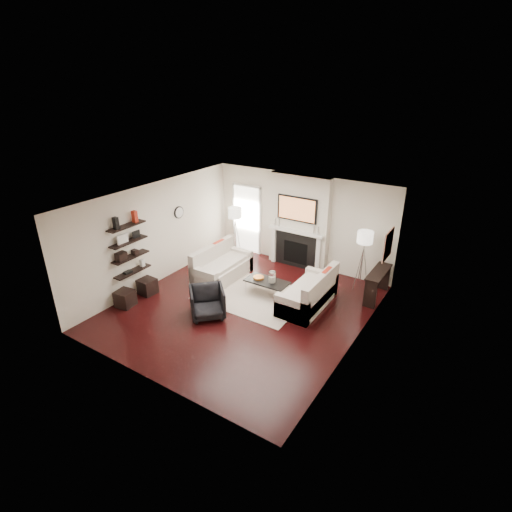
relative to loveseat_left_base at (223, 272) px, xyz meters
The scene contains 71 objects.
room_envelope 2.01m from the loveseat_left_base, 36.20° to the right, with size 6.00×6.00×6.00m.
chimney_breast 2.59m from the loveseat_left_base, 54.83° to the left, with size 1.80×0.25×2.70m, color silver.
fireplace_surround 2.23m from the loveseat_left_base, 52.81° to the left, with size 1.30×0.02×1.04m, color black.
firebox 2.22m from the loveseat_left_base, 52.73° to the left, with size 0.75×0.02×0.65m, color black.
mantel_pilaster_l 1.87m from the loveseat_left_base, 70.40° to the left, with size 0.12×0.08×1.10m, color white.
mantel_pilaster_r 2.71m from the loveseat_left_base, 40.10° to the left, with size 0.12×0.08×1.10m, color white.
mantel_shelf 2.35m from the loveseat_left_base, 52.01° to the left, with size 1.70×0.18×0.07m, color white.
tv_body 2.70m from the loveseat_left_base, 52.42° to the left, with size 1.20×0.06×0.70m, color black.
tv_screen 2.68m from the loveseat_left_base, 51.90° to the left, with size 1.10×0.01×0.62m, color #BF723F.
candlestick_l_tall 2.19m from the loveseat_left_base, 65.44° to the left, with size 0.04×0.04×0.30m, color silver.
candlestick_l_short 2.13m from the loveseat_left_base, 69.12° to the left, with size 0.04×0.04×0.24m, color silver.
candlestick_r_tall 2.78m from the loveseat_left_base, 42.38° to the left, with size 0.04×0.04×0.30m, color silver.
candlestick_r_short 2.86m from the loveseat_left_base, 40.49° to the left, with size 0.04×0.04×0.24m, color silver.
hallway_panel 2.23m from the loveseat_left_base, 104.38° to the left, with size 0.90×0.02×2.10m, color white.
door_trim_l 2.37m from the loveseat_left_base, 116.62° to the left, with size 0.06×0.06×2.16m, color white.
door_trim_r 2.15m from the loveseat_left_base, 90.96° to the left, with size 0.06×0.06×2.16m, color white.
door_trim_top 2.81m from the loveseat_left_base, 104.52° to the left, with size 1.02×0.06×0.06m, color white.
rug 1.31m from the loveseat_left_base, 15.88° to the right, with size 2.60×2.00×0.01m, color #BAA899.
loveseat_left_base is the anchor object (origin of this frame).
loveseat_left_back 0.46m from the loveseat_left_base, behind, with size 0.18×1.80×0.80m, color beige.
loveseat_left_arm_n 0.81m from the loveseat_left_base, 90.00° to the right, with size 0.85×0.18×0.60m, color beige.
loveseat_left_arm_s 0.81m from the loveseat_left_base, 90.00° to the left, with size 0.85×0.18×0.60m, color beige.
loveseat_left_cushion 0.26m from the loveseat_left_base, ahead, with size 0.63×1.44×0.10m, color beige.
pillow_left_orange 0.69m from the loveseat_left_base, 138.15° to the left, with size 0.10×0.42×0.42m, color #AA2615.
pillow_left_charcoal 0.68m from the loveseat_left_base, 138.15° to the right, with size 0.10×0.40×0.40m, color black.
loveseat_right_base 2.60m from the loveseat_left_base, ahead, with size 0.85×1.80×0.42m, color beige.
loveseat_right_back 2.95m from the loveseat_left_base, ahead, with size 0.18×1.80×0.80m, color beige.
loveseat_right_arm_n 2.73m from the loveseat_left_base, 18.05° to the right, with size 0.85×0.18×0.60m, color beige.
loveseat_right_arm_s 2.71m from the loveseat_left_base, 16.58° to the left, with size 0.85×0.18×0.60m, color beige.
loveseat_right_cushion 2.56m from the loveseat_left_base, ahead, with size 0.63×1.44×0.10m, color beige.
pillow_right_orange 2.99m from the loveseat_left_base, ahead, with size 0.10×0.42×0.42m, color #AA2615.
pillow_right_charcoal 3.00m from the loveseat_left_base, ahead, with size 0.10×0.40×0.40m, color black.
coffee_table 1.54m from the loveseat_left_base, ahead, with size 1.10×0.55×0.04m, color black.
coffee_leg_nw 1.08m from the loveseat_left_base, 19.90° to the right, with size 0.02×0.02×0.38m, color silver.
coffee_leg_ne 2.05m from the loveseat_left_base, 10.35° to the right, with size 0.02×0.02×0.38m, color silver.
coffee_leg_sw 1.02m from the loveseat_left_base, ahead, with size 0.02×0.02×0.38m, color silver.
coffee_leg_se 2.02m from the loveseat_left_base, ahead, with size 0.02×0.02×0.38m, color silver.
hurricane_glass 1.71m from the loveseat_left_base, ahead, with size 0.18×0.18×0.31m, color white.
hurricane_candle 1.70m from the loveseat_left_base, ahead, with size 0.11×0.11×0.17m, color white.
copper_bowl 1.30m from the loveseat_left_base, ahead, with size 0.28×0.28×0.05m, color #C26620.
armchair 1.91m from the loveseat_left_base, 63.54° to the right, with size 0.76×0.71×0.78m, color black.
lamp_left_post 1.51m from the loveseat_left_base, 110.62° to the left, with size 0.02×0.02×1.20m, color silver.
lamp_left_shade 1.91m from the loveseat_left_base, 110.62° to the left, with size 0.40×0.40×0.30m, color white.
lamp_left_leg_a 1.48m from the loveseat_left_base, 106.47° to the left, with size 0.02×0.02×1.25m, color silver.
lamp_left_leg_b 1.61m from the loveseat_left_base, 111.28° to the left, with size 0.02×0.02×1.25m, color silver.
lamp_left_leg_c 1.44m from the loveseat_left_base, 114.12° to the left, with size 0.02×0.02×1.25m, color silver.
lamp_right_post 3.73m from the loveseat_left_base, 23.94° to the left, with size 0.02×0.02×1.20m, color silver.
lamp_right_shade 3.91m from the loveseat_left_base, 23.94° to the left, with size 0.40×0.40×0.30m, color white.
lamp_right_leg_a 3.83m from the loveseat_left_base, 23.27° to the left, with size 0.02×0.02×1.25m, color silver.
lamp_right_leg_b 3.72m from the loveseat_left_base, 25.64° to the left, with size 0.02×0.02×1.25m, color silver.
lamp_right_leg_c 3.64m from the loveseat_left_base, 22.91° to the left, with size 0.02×0.02×1.25m, color silver.
console_top 4.13m from the loveseat_left_base, 17.51° to the left, with size 0.35×1.20×0.04m, color black.
console_leg_n 3.97m from the loveseat_left_base, ahead, with size 0.30×0.04×0.71m, color black.
console_leg_s 4.30m from the loveseat_left_base, 24.52° to the left, with size 0.30×0.04×0.71m, color black.
wall_art 4.41m from the loveseat_left_base, 14.76° to the left, with size 0.03×0.70×0.70m, color #B37359.
shelf_bottom 2.41m from the loveseat_left_base, 122.97° to the right, with size 0.25×1.00×0.04m, color black.
shelf_lower 2.52m from the loveseat_left_base, 122.97° to the right, with size 0.25×1.00×0.04m, color black.
shelf_upper 2.69m from the loveseat_left_base, 122.97° to the right, with size 0.25×1.00×0.04m, color black.
shelf_top 2.90m from the loveseat_left_base, 122.97° to the right, with size 0.25×1.00×0.04m, color black.
decor_magfile_a 3.19m from the loveseat_left_base, 119.59° to the right, with size 0.12×0.10×0.28m, color black.
decor_magfile_b 2.82m from the loveseat_left_base, 127.06° to the right, with size 0.12×0.10×0.28m, color #AA2615.
decor_frame_a 2.87m from the loveseat_left_base, 120.95° to the right, with size 0.04×0.30×0.22m, color white.
decor_frame_b 2.56m from the loveseat_left_base, 126.64° to the right, with size 0.04×0.22×0.18m, color black.
decor_wine_rack 2.78m from the loveseat_left_base, 119.69° to the right, with size 0.18×0.25×0.20m, color black.
decor_box_small 2.44m from the loveseat_left_base, 124.97° to the right, with size 0.15×0.12×0.12m, color black.
decor_books 2.54m from the loveseat_left_base, 121.06° to the right, with size 0.14×0.20×0.05m, color black.
decor_box_tall 2.18m from the loveseat_left_base, 127.84° to the right, with size 0.10×0.10×0.18m, color white.
clock_rim 2.04m from the loveseat_left_base, behind, with size 0.34×0.34×0.04m, color black.
clock_face 2.02m from the loveseat_left_base, behind, with size 0.29×0.29×0.01m, color white.
ottoman_near 2.05m from the loveseat_left_base, 123.54° to the right, with size 0.40×0.40×0.40m, color black.
ottoman_far 2.69m from the loveseat_left_base, 114.96° to the right, with size 0.40×0.40×0.40m, color black.
Camera 1 is at (4.75, -6.84, 5.12)m, focal length 28.00 mm.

